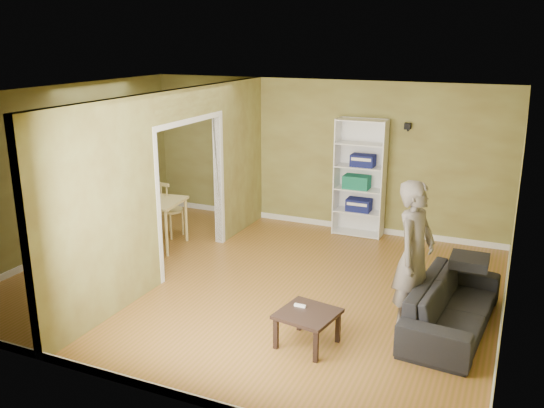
{
  "coord_description": "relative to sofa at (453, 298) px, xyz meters",
  "views": [
    {
      "loc": [
        3.23,
        -6.68,
        3.3
      ],
      "look_at": [
        0.2,
        0.2,
        1.1
      ],
      "focal_mm": 38.0,
      "sensor_mm": 36.0,
      "label": 1
    }
  ],
  "objects": [
    {
      "name": "room_shell",
      "position": [
        -2.7,
        0.27,
        0.92
      ],
      "size": [
        6.5,
        6.5,
        6.5
      ],
      "color": "brown",
      "rests_on": "ground"
    },
    {
      "name": "partition",
      "position": [
        -3.9,
        0.27,
        0.92
      ],
      "size": [
        0.22,
        5.5,
        2.6
      ],
      "primitive_type": null,
      "color": "#91954C",
      "rests_on": "ground"
    },
    {
      "name": "wall_speaker",
      "position": [
        -1.2,
        2.96,
        1.52
      ],
      "size": [
        0.1,
        0.1,
        0.1
      ],
      "primitive_type": "cube",
      "color": "black",
      "rests_on": "room_shell"
    },
    {
      "name": "sofa",
      "position": [
        0.0,
        0.0,
        0.0
      ],
      "size": [
        2.07,
        1.03,
        0.76
      ],
      "primitive_type": "imported",
      "rotation": [
        0.0,
        0.0,
        1.48
      ],
      "color": "#28272E",
      "rests_on": "ground"
    },
    {
      "name": "person",
      "position": [
        -0.46,
        -0.13,
        0.65
      ],
      "size": [
        0.87,
        0.75,
        2.07
      ],
      "primitive_type": "imported",
      "rotation": [
        0.0,
        0.0,
        1.33
      ],
      "color": "slate",
      "rests_on": "ground"
    },
    {
      "name": "bookshelf",
      "position": [
        -1.92,
        2.88,
        0.62
      ],
      "size": [
        0.84,
        0.37,
        1.99
      ],
      "color": "white",
      "rests_on": "ground"
    },
    {
      "name": "paper_box_navy_a",
      "position": [
        -1.91,
        2.83,
        0.14
      ],
      "size": [
        0.41,
        0.27,
        0.21
      ],
      "primitive_type": "cube",
      "color": "navy",
      "rests_on": "bookshelf"
    },
    {
      "name": "paper_box_teal",
      "position": [
        -1.97,
        2.83,
        0.54
      ],
      "size": [
        0.44,
        0.28,
        0.22
      ],
      "primitive_type": "cube",
      "color": "#136C4E",
      "rests_on": "bookshelf"
    },
    {
      "name": "paper_box_navy_b",
      "position": [
        -1.88,
        2.83,
        0.92
      ],
      "size": [
        0.39,
        0.26,
        0.2
      ],
      "primitive_type": "cube",
      "color": "navy",
      "rests_on": "bookshelf"
    },
    {
      "name": "coffee_table",
      "position": [
        -1.41,
        -1.04,
        -0.04
      ],
      "size": [
        0.6,
        0.6,
        0.4
      ],
      "rotation": [
        0.0,
        0.0,
        -0.17
      ],
      "color": "black",
      "rests_on": "ground"
    },
    {
      "name": "game_controller",
      "position": [
        -1.53,
        -0.95,
        0.03
      ],
      "size": [
        0.13,
        0.04,
        0.03
      ],
      "primitive_type": "cube",
      "color": "white",
      "rests_on": "coffee_table"
    },
    {
      "name": "dining_table",
      "position": [
        -4.96,
        0.9,
        0.31
      ],
      "size": [
        1.24,
        0.82,
        0.77
      ],
      "rotation": [
        0.0,
        0.0,
        0.13
      ],
      "color": "tan",
      "rests_on": "ground"
    },
    {
      "name": "chair_left",
      "position": [
        -5.65,
        0.95,
        0.13
      ],
      "size": [
        0.54,
        0.54,
        1.02
      ],
      "primitive_type": null,
      "rotation": [
        0.0,
        0.0,
        -1.41
      ],
      "color": "#D8AF7E",
      "rests_on": "ground"
    },
    {
      "name": "chair_near",
      "position": [
        -4.88,
        0.3,
        0.09
      ],
      "size": [
        0.47,
        0.47,
        0.94
      ],
      "primitive_type": null,
      "rotation": [
        0.0,
        0.0,
        -0.09
      ],
      "color": "tan",
      "rests_on": "ground"
    },
    {
      "name": "chair_far",
      "position": [
        -4.84,
        1.44,
        0.11
      ],
      "size": [
        0.51,
        0.51,
        0.98
      ],
      "primitive_type": null,
      "rotation": [
        0.0,
        0.0,
        3.0
      ],
      "color": "tan",
      "rests_on": "ground"
    }
  ]
}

